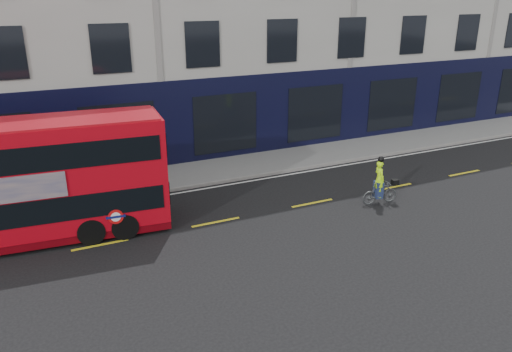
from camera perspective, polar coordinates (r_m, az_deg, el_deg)
ground at (r=16.63m, az=-2.76°, el=-7.33°), size 120.00×120.00×0.00m
pavement at (r=22.25m, az=-9.21°, el=-0.04°), size 60.00×3.00×0.12m
kerb at (r=20.90m, az=-8.04°, el=-1.32°), size 60.00×0.12×0.13m
road_edge_line at (r=20.66m, az=-7.78°, el=-1.76°), size 58.00×0.10×0.01m
lane_dashes at (r=17.88m, az=-4.62°, el=-5.27°), size 58.00×0.12×0.01m
bus at (r=17.51m, az=-26.48°, el=-0.81°), size 10.00×3.05×3.97m
cyclist at (r=19.66m, az=13.97°, el=-1.35°), size 1.52×0.60×1.94m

